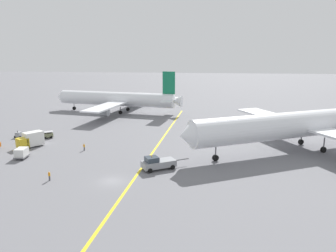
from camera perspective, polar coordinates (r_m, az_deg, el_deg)
ground_plane at (r=57.30m, az=-9.74°, el=-9.53°), size 600.00×600.00×0.00m
taxiway_stripe at (r=65.47m, az=-4.01°, el=-6.48°), size 5.10×119.93×0.01m
airliner_at_gate_left at (r=120.54m, az=-8.91°, el=4.68°), size 49.43×47.79×15.17m
airliner_being_pushed at (r=78.29m, az=22.60°, el=0.26°), size 54.31×47.14×16.85m
pushback_tug at (r=61.60m, az=-1.83°, el=-6.52°), size 8.87×6.26×2.87m
gse_baggage_cart_near_cluster at (r=89.07m, az=-20.41°, el=-1.46°), size 3.13×2.88×1.71m
gse_catering_truck_tall at (r=82.00m, az=-23.00°, el=-2.23°), size 5.33×6.15×3.50m
gse_container_dolly_flat at (r=74.28m, az=-24.35°, el=-4.32°), size 2.55×3.43×2.15m
gse_gpu_cart_small at (r=92.79m, az=-24.75°, el=-1.33°), size 1.70×2.17×1.90m
ground_crew_marshaller_foreground at (r=60.07m, az=-20.14°, el=-8.20°), size 0.36×0.50×1.67m
ground_crew_ramp_agent_by_cones at (r=75.53m, az=-14.52°, el=-3.58°), size 0.46×0.36×1.57m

